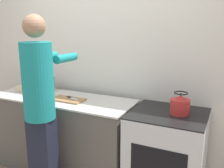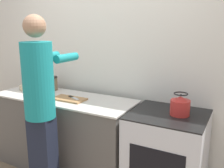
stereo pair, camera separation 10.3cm
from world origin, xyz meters
name	(u,v)px [view 1 (the left image)]	position (x,y,z in m)	size (l,w,h in m)	color
wall_back	(107,61)	(0.00, 0.72, 1.30)	(8.00, 0.05, 2.60)	silver
counter	(63,134)	(-0.37, 0.30, 0.45)	(1.71, 0.62, 0.91)	#5B5651
oven	(166,156)	(0.86, 0.33, 0.45)	(0.71, 0.66, 0.90)	silver
person	(40,103)	(-0.22, -0.21, 1.00)	(0.32, 0.57, 1.81)	#1B2131
cutting_board	(68,99)	(-0.25, 0.24, 0.92)	(0.38, 0.20, 0.02)	#A87A4C
knife	(72,98)	(-0.21, 0.27, 0.93)	(0.19, 0.11, 0.01)	silver
kettle	(180,105)	(0.96, 0.35, 0.99)	(0.18, 0.18, 0.21)	red
bowl_prep	(23,88)	(-1.00, 0.34, 0.94)	(0.18, 0.18, 0.06)	#C6B789
canister_jar	(49,84)	(-0.71, 0.49, 0.99)	(0.16, 0.16, 0.17)	#756047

